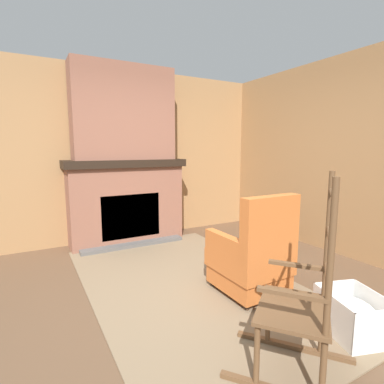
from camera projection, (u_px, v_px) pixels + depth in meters
The scene contains 13 objects.
ground_plane at pixel (195, 302), 2.83m from camera, with size 14.00×14.00×0.00m, color brown.
wood_panel_wall_left at pixel (120, 156), 4.71m from camera, with size 0.06×5.33×2.66m.
wood_panel_wall_back at pixel (361, 157), 3.77m from camera, with size 5.33×0.09×2.66m.
fireplace_hearth at pixel (127, 202), 4.58m from camera, with size 0.66×1.78×1.28m.
chimney_breast at pixel (124, 113), 4.40m from camera, with size 0.40×1.48×1.36m.
area_rug at pixel (190, 284), 3.19m from camera, with size 3.33×2.02×0.01m.
armchair at pixel (252, 259), 2.94m from camera, with size 0.69×0.63×1.02m.
rocking_chair at pixel (300, 311), 1.87m from camera, with size 0.93×0.88×1.30m.
firewood_stack at pixel (266, 240), 4.34m from camera, with size 0.51×0.47×0.29m.
laundry_basket at pixel (353, 314), 2.32m from camera, with size 0.58×0.52×0.33m.
oil_lamp_vase at pixel (101, 153), 4.36m from camera, with size 0.11×0.11×0.29m.
storage_case at pixel (153, 154), 4.75m from camera, with size 0.15×0.25×0.15m.
decorative_plate_on_mantel at pixel (119, 150), 4.50m from camera, with size 0.07×0.29×0.29m.
Camera 1 is at (2.31, -1.32, 1.43)m, focal length 28.00 mm.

